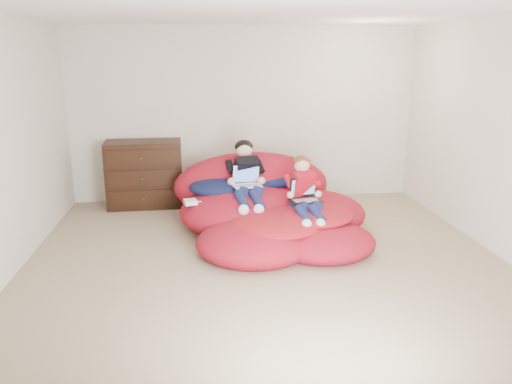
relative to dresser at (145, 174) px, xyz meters
name	(u,v)px	position (x,y,z in m)	size (l,w,h in m)	color
room_shell	(267,243)	(1.44, -2.22, -0.25)	(5.10, 5.10, 2.77)	tan
dresser	(145,174)	(0.00, 0.00, 0.00)	(1.06, 0.60, 0.94)	black
beanbag_pile	(268,209)	(1.60, -1.22, -0.20)	(2.38, 2.46, 0.93)	#B01326
cream_pillow	(220,170)	(1.05, -0.51, 0.15)	(0.39, 0.25, 0.25)	beige
older_boy	(246,174)	(1.34, -1.10, 0.22)	(0.39, 1.05, 0.71)	black
younger_boy	(304,189)	(1.96, -1.61, 0.15)	(0.36, 0.85, 0.65)	red
laptop_white	(247,180)	(1.34, -1.17, 0.16)	(0.36, 0.34, 0.24)	white
laptop_black	(305,194)	(1.96, -1.63, 0.09)	(0.37, 0.33, 0.24)	black
power_adapter	(190,202)	(0.66, -1.32, -0.05)	(0.14, 0.14, 0.05)	white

